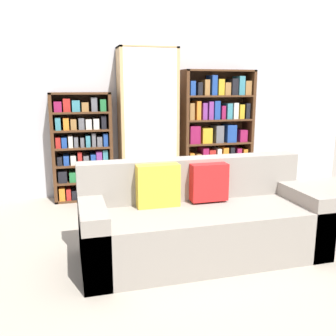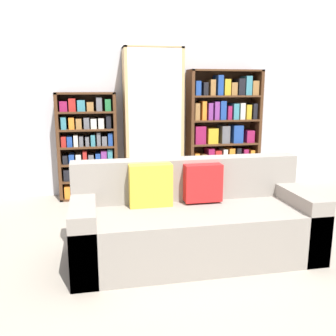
{
  "view_description": "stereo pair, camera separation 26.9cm",
  "coord_description": "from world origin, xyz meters",
  "px_view_note": "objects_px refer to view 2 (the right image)",
  "views": [
    {
      "loc": [
        -0.94,
        -2.44,
        1.43
      ],
      "look_at": [
        0.1,
        1.35,
        0.57
      ],
      "focal_mm": 40.0,
      "sensor_mm": 36.0,
      "label": 1
    },
    {
      "loc": [
        -0.68,
        -2.5,
        1.43
      ],
      "look_at": [
        0.1,
        1.35,
        0.57
      ],
      "focal_mm": 40.0,
      "sensor_mm": 36.0,
      "label": 2
    }
  ],
  "objects_px": {
    "display_cabinet": "(153,124)",
    "bookshelf_left": "(88,147)",
    "wine_bottle": "(209,197)",
    "bookshelf_right": "(223,133)",
    "couch": "(193,222)"
  },
  "relations": [
    {
      "from": "display_cabinet",
      "to": "bookshelf_right",
      "type": "xyz_separation_m",
      "value": [
        0.97,
        0.02,
        -0.15
      ]
    },
    {
      "from": "couch",
      "to": "bookshelf_right",
      "type": "xyz_separation_m",
      "value": [
        0.94,
        1.95,
        0.5
      ]
    },
    {
      "from": "display_cabinet",
      "to": "wine_bottle",
      "type": "height_order",
      "value": "display_cabinet"
    },
    {
      "from": "couch",
      "to": "display_cabinet",
      "type": "xyz_separation_m",
      "value": [
        -0.03,
        1.93,
        0.65
      ]
    },
    {
      "from": "couch",
      "to": "wine_bottle",
      "type": "height_order",
      "value": "couch"
    },
    {
      "from": "couch",
      "to": "display_cabinet",
      "type": "height_order",
      "value": "display_cabinet"
    },
    {
      "from": "couch",
      "to": "wine_bottle",
      "type": "bearing_deg",
      "value": 66.44
    },
    {
      "from": "display_cabinet",
      "to": "bookshelf_right",
      "type": "distance_m",
      "value": 0.99
    },
    {
      "from": "display_cabinet",
      "to": "bookshelf_left",
      "type": "bearing_deg",
      "value": 178.93
    },
    {
      "from": "display_cabinet",
      "to": "wine_bottle",
      "type": "distance_m",
      "value": 1.23
    },
    {
      "from": "couch",
      "to": "bookshelf_left",
      "type": "xyz_separation_m",
      "value": [
        -0.88,
        1.95,
        0.37
      ]
    },
    {
      "from": "display_cabinet",
      "to": "wine_bottle",
      "type": "xyz_separation_m",
      "value": [
        0.55,
        -0.75,
        -0.81
      ]
    },
    {
      "from": "bookshelf_left",
      "to": "bookshelf_right",
      "type": "xyz_separation_m",
      "value": [
        1.82,
        -0.0,
        0.13
      ]
    },
    {
      "from": "couch",
      "to": "bookshelf_left",
      "type": "height_order",
      "value": "bookshelf_left"
    },
    {
      "from": "bookshelf_left",
      "to": "wine_bottle",
      "type": "distance_m",
      "value": 1.68
    }
  ]
}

